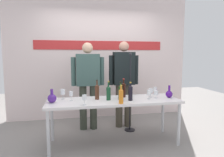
# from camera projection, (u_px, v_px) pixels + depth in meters

# --- Properties ---
(ground_plane) EXTENTS (10.00, 10.00, 0.00)m
(ground_plane) POSITION_uv_depth(u_px,v_px,m) (114.00, 143.00, 3.38)
(ground_plane) COLOR gray
(back_wall) EXTENTS (4.18, 0.11, 3.00)m
(back_wall) POSITION_uv_depth(u_px,v_px,m) (100.00, 53.00, 4.70)
(back_wall) COLOR silver
(back_wall) RESTS_ON ground
(display_table) EXTENTS (2.14, 0.69, 0.74)m
(display_table) POSITION_uv_depth(u_px,v_px,m) (114.00, 103.00, 3.30)
(display_table) COLOR silver
(display_table) RESTS_ON ground
(decanter_blue_left) EXTENTS (0.13, 0.13, 0.21)m
(decanter_blue_left) POSITION_uv_depth(u_px,v_px,m) (52.00, 98.00, 3.07)
(decanter_blue_left) COLOR #4B2186
(decanter_blue_left) RESTS_ON display_table
(decanter_blue_right) EXTENTS (0.12, 0.12, 0.21)m
(decanter_blue_right) POSITION_uv_depth(u_px,v_px,m) (169.00, 94.00, 3.45)
(decanter_blue_right) COLOR #4C1688
(decanter_blue_right) RESTS_ON display_table
(presenter_left) EXTENTS (0.64, 0.22, 1.70)m
(presenter_left) POSITION_uv_depth(u_px,v_px,m) (88.00, 80.00, 3.91)
(presenter_left) COLOR #32382D
(presenter_left) RESTS_ON ground
(presenter_right) EXTENTS (0.60, 0.22, 1.73)m
(presenter_right) POSITION_uv_depth(u_px,v_px,m) (124.00, 79.00, 4.05)
(presenter_right) COLOR #413B2E
(presenter_right) RESTS_ON ground
(wine_bottle_0) EXTENTS (0.07, 0.07, 0.28)m
(wine_bottle_0) POSITION_uv_depth(u_px,v_px,m) (121.00, 95.00, 3.02)
(wine_bottle_0) COLOR orange
(wine_bottle_0) RESTS_ON display_table
(wine_bottle_1) EXTENTS (0.07, 0.07, 0.33)m
(wine_bottle_1) POSITION_uv_depth(u_px,v_px,m) (97.00, 91.00, 3.30)
(wine_bottle_1) COLOR #472618
(wine_bottle_1) RESTS_ON display_table
(wine_bottle_2) EXTENTS (0.07, 0.07, 0.30)m
(wine_bottle_2) POSITION_uv_depth(u_px,v_px,m) (120.00, 92.00, 3.27)
(wine_bottle_2) COLOR #1C3B16
(wine_bottle_2) RESTS_ON display_table
(wine_bottle_3) EXTENTS (0.07, 0.07, 0.31)m
(wine_bottle_3) POSITION_uv_depth(u_px,v_px,m) (109.00, 92.00, 3.26)
(wine_bottle_3) COLOR #134225
(wine_bottle_3) RESTS_ON display_table
(wine_bottle_4) EXTENTS (0.07, 0.07, 0.30)m
(wine_bottle_4) POSITION_uv_depth(u_px,v_px,m) (130.00, 92.00, 3.22)
(wine_bottle_4) COLOR black
(wine_bottle_4) RESTS_ON display_table
(wine_bottle_5) EXTENTS (0.07, 0.07, 0.32)m
(wine_bottle_5) POSITION_uv_depth(u_px,v_px,m) (124.00, 89.00, 3.47)
(wine_bottle_5) COLOR black
(wine_bottle_5) RESTS_ON display_table
(wine_glass_left_0) EXTENTS (0.06, 0.06, 0.16)m
(wine_glass_left_0) POSITION_uv_depth(u_px,v_px,m) (71.00, 94.00, 3.21)
(wine_glass_left_0) COLOR white
(wine_glass_left_0) RESTS_ON display_table
(wine_glass_left_1) EXTENTS (0.07, 0.07, 0.15)m
(wine_glass_left_1) POSITION_uv_depth(u_px,v_px,m) (84.00, 98.00, 2.93)
(wine_glass_left_1) COLOR white
(wine_glass_left_1) RESTS_ON display_table
(wine_glass_left_2) EXTENTS (0.07, 0.07, 0.17)m
(wine_glass_left_2) POSITION_uv_depth(u_px,v_px,m) (63.00, 92.00, 3.32)
(wine_glass_left_2) COLOR white
(wine_glass_left_2) RESTS_ON display_table
(wine_glass_right_0) EXTENTS (0.07, 0.07, 0.15)m
(wine_glass_right_0) POSITION_uv_depth(u_px,v_px,m) (149.00, 93.00, 3.34)
(wine_glass_right_0) COLOR white
(wine_glass_right_0) RESTS_ON display_table
(wine_glass_right_1) EXTENTS (0.07, 0.07, 0.14)m
(wine_glass_right_1) POSITION_uv_depth(u_px,v_px,m) (155.00, 89.00, 3.70)
(wine_glass_right_1) COLOR white
(wine_glass_right_1) RESTS_ON display_table
(wine_glass_right_2) EXTENTS (0.07, 0.07, 0.13)m
(wine_glass_right_2) POSITION_uv_depth(u_px,v_px,m) (156.00, 93.00, 3.40)
(wine_glass_right_2) COLOR white
(wine_glass_right_2) RESTS_ON display_table
(wine_glass_right_3) EXTENTS (0.07, 0.07, 0.16)m
(wine_glass_right_3) POSITION_uv_depth(u_px,v_px,m) (151.00, 91.00, 3.47)
(wine_glass_right_3) COLOR white
(wine_glass_right_3) RESTS_ON display_table
(microphone_stand) EXTENTS (0.20, 0.20, 1.51)m
(microphone_stand) POSITION_uv_depth(u_px,v_px,m) (130.00, 105.00, 3.88)
(microphone_stand) COLOR black
(microphone_stand) RESTS_ON ground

